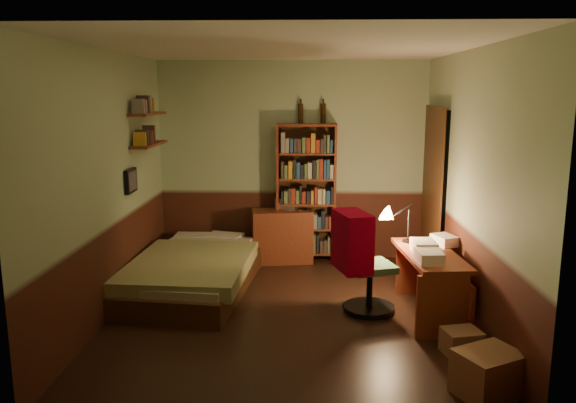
{
  "coord_description": "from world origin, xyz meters",
  "views": [
    {
      "loc": [
        0.19,
        -5.35,
        2.19
      ],
      "look_at": [
        0.0,
        0.25,
        1.1
      ],
      "focal_mm": 35.0,
      "sensor_mm": 36.0,
      "label": 1
    }
  ],
  "objects_px": {
    "bookshelf": "(306,193)",
    "cardboard_box_a": "(488,373)",
    "bed": "(194,259)",
    "desk": "(428,284)",
    "dresser": "(282,236)",
    "cardboard_box_b": "(461,342)",
    "office_chair": "(370,270)",
    "desk_lamp": "(409,218)",
    "mini_stereo": "(287,203)"
  },
  "relations": [
    {
      "from": "bookshelf",
      "to": "cardboard_box_a",
      "type": "relative_size",
      "value": 4.02
    },
    {
      "from": "bookshelf",
      "to": "cardboard_box_b",
      "type": "height_order",
      "value": "bookshelf"
    },
    {
      "from": "mini_stereo",
      "to": "desk_lamp",
      "type": "xyz_separation_m",
      "value": [
        1.33,
        -1.48,
        0.14
      ]
    },
    {
      "from": "bed",
      "to": "cardboard_box_b",
      "type": "distance_m",
      "value": 3.06
    },
    {
      "from": "mini_stereo",
      "to": "dresser",
      "type": "bearing_deg",
      "value": -101.85
    },
    {
      "from": "bed",
      "to": "bookshelf",
      "type": "distance_m",
      "value": 1.79
    },
    {
      "from": "desk",
      "to": "cardboard_box_a",
      "type": "relative_size",
      "value": 2.67
    },
    {
      "from": "bookshelf",
      "to": "cardboard_box_a",
      "type": "xyz_separation_m",
      "value": [
        1.34,
        -3.36,
        -0.73
      ]
    },
    {
      "from": "desk_lamp",
      "to": "desk",
      "type": "bearing_deg",
      "value": -78.62
    },
    {
      "from": "dresser",
      "to": "desk_lamp",
      "type": "xyz_separation_m",
      "value": [
        1.39,
        -1.35,
        0.56
      ]
    },
    {
      "from": "bookshelf",
      "to": "office_chair",
      "type": "xyz_separation_m",
      "value": [
        0.65,
        -1.77,
        -0.47
      ]
    },
    {
      "from": "dresser",
      "to": "cardboard_box_b",
      "type": "relative_size",
      "value": 2.57
    },
    {
      "from": "bed",
      "to": "office_chair",
      "type": "bearing_deg",
      "value": -12.46
    },
    {
      "from": "mini_stereo",
      "to": "bookshelf",
      "type": "distance_m",
      "value": 0.3
    },
    {
      "from": "bookshelf",
      "to": "cardboard_box_b",
      "type": "bearing_deg",
      "value": -61.93
    },
    {
      "from": "desk",
      "to": "office_chair",
      "type": "height_order",
      "value": "office_chair"
    },
    {
      "from": "office_chair",
      "to": "cardboard_box_a",
      "type": "relative_size",
      "value": 1.93
    },
    {
      "from": "dresser",
      "to": "desk",
      "type": "relative_size",
      "value": 0.65
    },
    {
      "from": "bed",
      "to": "desk",
      "type": "height_order",
      "value": "bed"
    },
    {
      "from": "dresser",
      "to": "cardboard_box_b",
      "type": "height_order",
      "value": "dresser"
    },
    {
      "from": "dresser",
      "to": "cardboard_box_a",
      "type": "height_order",
      "value": "dresser"
    },
    {
      "from": "mini_stereo",
      "to": "office_chair",
      "type": "height_order",
      "value": "office_chair"
    },
    {
      "from": "bed",
      "to": "cardboard_box_a",
      "type": "distance_m",
      "value": 3.45
    },
    {
      "from": "dresser",
      "to": "office_chair",
      "type": "bearing_deg",
      "value": -68.96
    },
    {
      "from": "mini_stereo",
      "to": "cardboard_box_b",
      "type": "distance_m",
      "value": 3.24
    },
    {
      "from": "mini_stereo",
      "to": "cardboard_box_a",
      "type": "relative_size",
      "value": 0.6
    },
    {
      "from": "cardboard_box_a",
      "to": "bookshelf",
      "type": "bearing_deg",
      "value": 111.77
    },
    {
      "from": "desk",
      "to": "bookshelf",
      "type": "bearing_deg",
      "value": 118.62
    },
    {
      "from": "desk",
      "to": "cardboard_box_a",
      "type": "distance_m",
      "value": 1.54
    },
    {
      "from": "bed",
      "to": "mini_stereo",
      "type": "relative_size",
      "value": 8.34
    },
    {
      "from": "bookshelf",
      "to": "cardboard_box_b",
      "type": "distance_m",
      "value": 3.11
    },
    {
      "from": "dresser",
      "to": "bed",
      "type": "bearing_deg",
      "value": -141.48
    },
    {
      "from": "dresser",
      "to": "desk",
      "type": "bearing_deg",
      "value": -57.31
    },
    {
      "from": "dresser",
      "to": "office_chair",
      "type": "xyz_separation_m",
      "value": [
        0.96,
        -1.69,
        0.09
      ]
    },
    {
      "from": "desk_lamp",
      "to": "cardboard_box_b",
      "type": "height_order",
      "value": "desk_lamp"
    },
    {
      "from": "bookshelf",
      "to": "cardboard_box_b",
      "type": "xyz_separation_m",
      "value": [
        1.33,
        -2.7,
        -0.79
      ]
    },
    {
      "from": "office_chair",
      "to": "cardboard_box_a",
      "type": "xyz_separation_m",
      "value": [
        0.7,
        -1.59,
        -0.26
      ]
    },
    {
      "from": "bookshelf",
      "to": "cardboard_box_b",
      "type": "relative_size",
      "value": 5.97
    },
    {
      "from": "bed",
      "to": "bookshelf",
      "type": "bearing_deg",
      "value": 47.54
    },
    {
      "from": "desk",
      "to": "desk_lamp",
      "type": "bearing_deg",
      "value": 105.6
    },
    {
      "from": "mini_stereo",
      "to": "desk",
      "type": "bearing_deg",
      "value": -39.33
    },
    {
      "from": "bed",
      "to": "desk",
      "type": "xyz_separation_m",
      "value": [
        2.5,
        -0.71,
        -0.01
      ]
    },
    {
      "from": "mini_stereo",
      "to": "cardboard_box_a",
      "type": "xyz_separation_m",
      "value": [
        1.6,
        -3.4,
        -0.59
      ]
    },
    {
      "from": "cardboard_box_b",
      "to": "bed",
      "type": "bearing_deg",
      "value": 148.72
    },
    {
      "from": "dresser",
      "to": "cardboard_box_a",
      "type": "distance_m",
      "value": 3.68
    },
    {
      "from": "mini_stereo",
      "to": "desk",
      "type": "distance_m",
      "value": 2.43
    },
    {
      "from": "cardboard_box_a",
      "to": "dresser",
      "type": "bearing_deg",
      "value": 116.82
    },
    {
      "from": "cardboard_box_a",
      "to": "cardboard_box_b",
      "type": "bearing_deg",
      "value": 91.26
    },
    {
      "from": "cardboard_box_a",
      "to": "cardboard_box_b",
      "type": "height_order",
      "value": "cardboard_box_a"
    },
    {
      "from": "cardboard_box_a",
      "to": "cardboard_box_b",
      "type": "xyz_separation_m",
      "value": [
        -0.01,
        0.66,
        -0.06
      ]
    }
  ]
}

